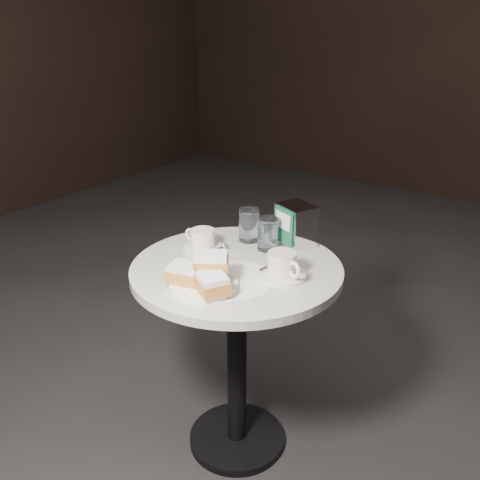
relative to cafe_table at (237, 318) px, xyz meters
name	(u,v)px	position (x,y,z in m)	size (l,w,h in m)	color
ground	(237,441)	(0.00, 0.00, -0.55)	(7.00, 7.00, 0.00)	black
cafe_table	(237,318)	(0.00, 0.00, 0.00)	(0.70, 0.70, 0.74)	black
sugar_spill	(232,279)	(0.05, -0.09, 0.20)	(0.27, 0.27, 0.00)	white
beignet_plate	(203,277)	(0.01, -0.18, 0.24)	(0.23, 0.23, 0.10)	white
coffee_cup_left	(203,241)	(-0.17, 0.04, 0.23)	(0.16, 0.15, 0.08)	silver
coffee_cup_right	(282,266)	(0.16, 0.02, 0.23)	(0.21, 0.21, 0.08)	silver
water_glass_left	(249,225)	(-0.09, 0.20, 0.26)	(0.10, 0.10, 0.12)	white
water_glass_right	(268,234)	(0.01, 0.17, 0.25)	(0.09, 0.09, 0.12)	white
napkin_dispenser	(295,225)	(0.07, 0.27, 0.27)	(0.16, 0.14, 0.15)	silver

